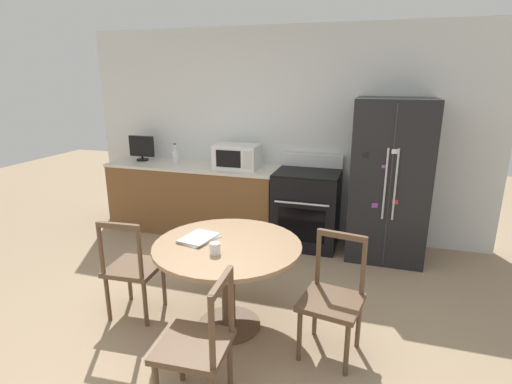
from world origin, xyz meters
name	(u,v)px	position (x,y,z in m)	size (l,w,h in m)	color
ground_plane	(193,351)	(0.00, 0.00, 0.00)	(14.00, 14.00, 0.00)	#9E8466
back_wall	(280,134)	(0.00, 2.65, 1.30)	(5.20, 0.10, 2.60)	silver
kitchen_counter	(194,198)	(-1.08, 2.29, 0.45)	(2.27, 0.64, 0.90)	brown
refrigerator	(390,180)	(1.36, 2.23, 0.89)	(0.83, 0.73, 1.79)	black
oven_range	(307,208)	(0.44, 2.26, 0.47)	(0.76, 0.68, 1.08)	black
microwave	(237,156)	(-0.46, 2.29, 1.05)	(0.54, 0.37, 0.30)	white
countertop_tv	(142,147)	(-1.86, 2.35, 1.08)	(0.35, 0.16, 0.34)	black
counter_bottle	(175,157)	(-1.29, 2.24, 1.00)	(0.08, 0.08, 0.27)	silver
dining_table	(228,261)	(0.15, 0.38, 0.59)	(1.17, 1.17, 0.74)	#997551
dining_chair_left	(133,268)	(-0.69, 0.31, 0.43)	(0.45, 0.45, 0.90)	brown
dining_chair_right	(332,300)	(0.99, 0.31, 0.43)	(0.48, 0.48, 0.90)	brown
dining_chair_near	(198,346)	(0.28, -0.45, 0.43)	(0.44, 0.44, 0.90)	brown
candle_glass	(215,249)	(0.13, 0.18, 0.78)	(0.08, 0.08, 0.09)	silver
mail_stack	(199,238)	(-0.10, 0.39, 0.75)	(0.31, 0.36, 0.02)	white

